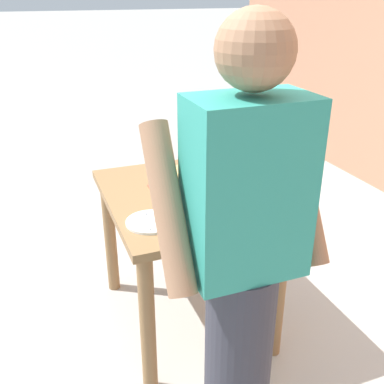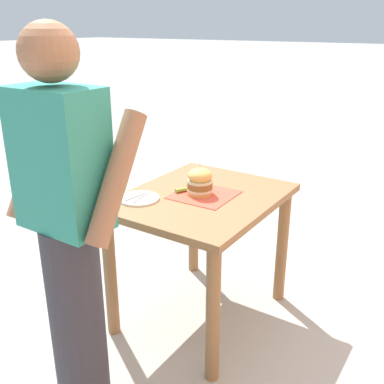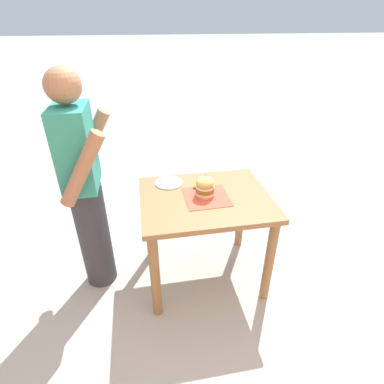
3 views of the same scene
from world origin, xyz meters
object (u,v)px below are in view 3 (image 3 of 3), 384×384
side_plate_with_forks (169,183)px  patio_table (205,213)px  diner_across_table (85,187)px  pickle_spear (198,187)px  sandwich (205,187)px

side_plate_with_forks → patio_table: bearing=-135.7°
diner_across_table → side_plate_with_forks: bearing=-77.2°
patio_table → side_plate_with_forks: (0.25, 0.24, 0.15)m
patio_table → side_plate_with_forks: 0.38m
patio_table → diner_across_table: size_ratio=0.57×
patio_table → pickle_spear: 0.20m
side_plate_with_forks → diner_across_table: 0.64m
side_plate_with_forks → pickle_spear: bearing=-121.9°
diner_across_table → sandwich: bearing=-96.5°
sandwich → diner_across_table: 0.86m
patio_table → sandwich: 0.23m
patio_table → side_plate_with_forks: size_ratio=4.36×
patio_table → side_plate_with_forks: side_plate_with_forks is taller
sandwich → pickle_spear: bearing=14.4°
patio_table → sandwich: (0.01, 0.00, 0.22)m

